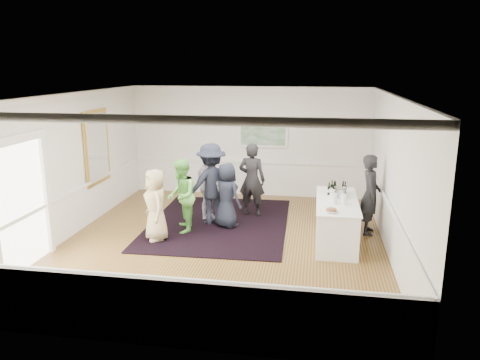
% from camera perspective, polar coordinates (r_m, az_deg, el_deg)
% --- Properties ---
extents(floor, '(8.00, 8.00, 0.00)m').
position_cam_1_polar(floor, '(10.37, -2.09, -7.57)').
color(floor, olive).
rests_on(floor, ground).
extents(ceiling, '(7.00, 8.00, 0.02)m').
position_cam_1_polar(ceiling, '(9.67, -2.26, 10.37)').
color(ceiling, white).
rests_on(ceiling, wall_back).
extents(wall_left, '(0.02, 8.00, 3.20)m').
position_cam_1_polar(wall_left, '(11.13, -20.12, 1.67)').
color(wall_left, white).
rests_on(wall_left, floor).
extents(wall_right, '(0.02, 8.00, 3.20)m').
position_cam_1_polar(wall_right, '(9.83, 18.25, 0.30)').
color(wall_right, white).
rests_on(wall_right, floor).
extents(wall_back, '(7.00, 0.02, 3.20)m').
position_cam_1_polar(wall_back, '(13.77, 1.17, 4.71)').
color(wall_back, white).
rests_on(wall_back, floor).
extents(wall_front, '(7.00, 0.02, 3.20)m').
position_cam_1_polar(wall_front, '(6.19, -9.64, -7.00)').
color(wall_front, white).
rests_on(wall_front, floor).
extents(wainscoting, '(7.00, 8.00, 1.00)m').
position_cam_1_polar(wainscoting, '(10.20, -2.11, -4.95)').
color(wainscoting, white).
rests_on(wainscoting, floor).
extents(mirror, '(0.05, 1.25, 1.85)m').
position_cam_1_polar(mirror, '(12.20, -17.04, 3.87)').
color(mirror, gold).
rests_on(mirror, wall_left).
extents(doorway, '(0.10, 1.78, 2.56)m').
position_cam_1_polar(doorway, '(9.58, -25.24, -1.81)').
color(doorway, white).
rests_on(doorway, wall_left).
extents(landscape_painting, '(1.44, 0.06, 0.66)m').
position_cam_1_polar(landscape_painting, '(13.64, 2.81, 5.37)').
color(landscape_painting, white).
rests_on(landscape_painting, wall_back).
extents(area_rug, '(3.42, 4.42, 0.02)m').
position_cam_1_polar(area_rug, '(11.56, -2.58, -5.23)').
color(area_rug, black).
rests_on(area_rug, floor).
extents(serving_table, '(0.89, 2.33, 0.94)m').
position_cam_1_polar(serving_table, '(10.46, 11.65, -4.89)').
color(serving_table, white).
rests_on(serving_table, floor).
extents(bartender, '(0.50, 0.71, 1.84)m').
position_cam_1_polar(bartender, '(11.04, 15.60, -1.71)').
color(bartender, black).
rests_on(bartender, floor).
extents(guest_tan, '(0.87, 0.93, 1.60)m').
position_cam_1_polar(guest_tan, '(10.43, -10.25, -3.00)').
color(guest_tan, tan).
rests_on(guest_tan, floor).
extents(guest_green, '(0.83, 0.97, 1.71)m').
position_cam_1_polar(guest_green, '(10.83, -7.18, -1.95)').
color(guest_green, '#6CD354').
rests_on(guest_green, floor).
extents(guest_lilac, '(1.05, 1.05, 1.78)m').
position_cam_1_polar(guest_lilac, '(11.51, -3.82, -0.74)').
color(guest_lilac, silver).
rests_on(guest_lilac, floor).
extents(guest_dark_a, '(1.45, 1.38, 1.98)m').
position_cam_1_polar(guest_dark_a, '(11.31, -3.53, -0.48)').
color(guest_dark_a, black).
rests_on(guest_dark_a, floor).
extents(guest_dark_b, '(0.75, 0.56, 1.89)m').
position_cam_1_polar(guest_dark_b, '(11.89, 1.45, 0.03)').
color(guest_dark_b, black).
rests_on(guest_dark_b, floor).
extents(guest_navy, '(0.91, 0.83, 1.56)m').
position_cam_1_polar(guest_navy, '(11.09, -1.62, -1.89)').
color(guest_navy, black).
rests_on(guest_navy, floor).
extents(wine_bottles, '(0.43, 0.27, 0.31)m').
position_cam_1_polar(wine_bottles, '(10.76, 11.74, -0.90)').
color(wine_bottles, black).
rests_on(wine_bottles, serving_table).
extents(juice_pitchers, '(0.34, 0.43, 0.24)m').
position_cam_1_polar(juice_pitchers, '(10.10, 11.72, -2.08)').
color(juice_pitchers, '#7DB741').
rests_on(juice_pitchers, serving_table).
extents(ice_bucket, '(0.26, 0.26, 0.25)m').
position_cam_1_polar(ice_bucket, '(10.48, 12.09, -1.54)').
color(ice_bucket, silver).
rests_on(ice_bucket, serving_table).
extents(nut_bowl, '(0.25, 0.25, 0.07)m').
position_cam_1_polar(nut_bowl, '(9.44, 11.10, -3.69)').
color(nut_bowl, white).
rests_on(nut_bowl, serving_table).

